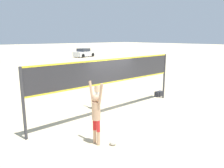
{
  "coord_description": "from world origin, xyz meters",
  "views": [
    {
      "loc": [
        -6.3,
        -7.16,
        3.45
      ],
      "look_at": [
        0.0,
        0.0,
        1.38
      ],
      "focal_mm": 35.0,
      "sensor_mm": 36.0,
      "label": 1
    }
  ],
  "objects_px": {
    "player_blocker": "(97,86)",
    "parked_car_far": "(84,53)",
    "player_spiker": "(96,112)",
    "volleyball": "(113,142)",
    "gear_bag": "(159,94)",
    "volleyball_net": "(112,74)"
  },
  "relations": [
    {
      "from": "player_spiker",
      "to": "volleyball",
      "type": "bearing_deg",
      "value": -139.77
    },
    {
      "from": "gear_bag",
      "to": "parked_car_far",
      "type": "height_order",
      "value": "parked_car_far"
    },
    {
      "from": "volleyball",
      "to": "gear_bag",
      "type": "bearing_deg",
      "value": 23.86
    },
    {
      "from": "player_blocker",
      "to": "gear_bag",
      "type": "bearing_deg",
      "value": 83.68
    },
    {
      "from": "volleyball_net",
      "to": "parked_car_far",
      "type": "xyz_separation_m",
      "value": [
        15.57,
        25.09,
        -1.16
      ]
    },
    {
      "from": "player_blocker",
      "to": "parked_car_far",
      "type": "distance_m",
      "value": 28.92
    },
    {
      "from": "volleyball_net",
      "to": "player_spiker",
      "type": "height_order",
      "value": "volleyball_net"
    },
    {
      "from": "volleyball",
      "to": "parked_car_far",
      "type": "xyz_separation_m",
      "value": [
        17.53,
        27.37,
        0.56
      ]
    },
    {
      "from": "volleyball_net",
      "to": "player_spiker",
      "type": "distance_m",
      "value": 3.06
    },
    {
      "from": "gear_bag",
      "to": "parked_car_far",
      "type": "relative_size",
      "value": 0.12
    },
    {
      "from": "player_spiker",
      "to": "gear_bag",
      "type": "distance_m",
      "value": 6.81
    },
    {
      "from": "player_spiker",
      "to": "parked_car_far",
      "type": "height_order",
      "value": "player_spiker"
    },
    {
      "from": "parked_car_far",
      "to": "gear_bag",
      "type": "bearing_deg",
      "value": -128.92
    },
    {
      "from": "volleyball_net",
      "to": "gear_bag",
      "type": "bearing_deg",
      "value": 5.28
    },
    {
      "from": "gear_bag",
      "to": "parked_car_far",
      "type": "xyz_separation_m",
      "value": [
        11.52,
        24.72,
        0.52
      ]
    },
    {
      "from": "player_blocker",
      "to": "player_spiker",
      "type": "bearing_deg",
      "value": -38.11
    },
    {
      "from": "volleyball_net",
      "to": "volleyball",
      "type": "bearing_deg",
      "value": -130.67
    },
    {
      "from": "player_spiker",
      "to": "volleyball",
      "type": "distance_m",
      "value": 1.12
    },
    {
      "from": "parked_car_far",
      "to": "player_spiker",
      "type": "bearing_deg",
      "value": -137.49
    },
    {
      "from": "volleyball",
      "to": "parked_car_far",
      "type": "height_order",
      "value": "parked_car_far"
    },
    {
      "from": "player_blocker",
      "to": "gear_bag",
      "type": "height_order",
      "value": "player_blocker"
    },
    {
      "from": "player_spiker",
      "to": "volleyball",
      "type": "xyz_separation_m",
      "value": [
        0.35,
        -0.42,
        -0.98
      ]
    }
  ]
}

